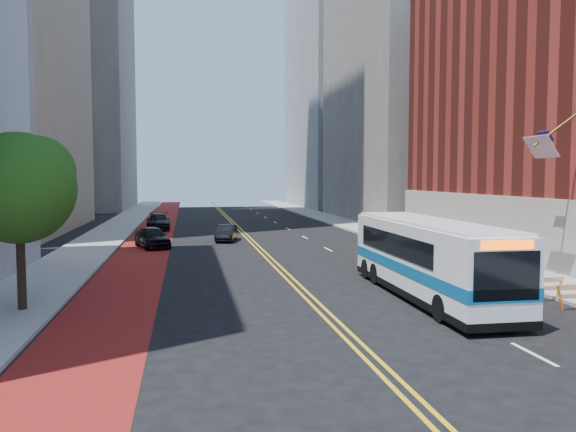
% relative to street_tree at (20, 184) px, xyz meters
% --- Properties ---
extents(ground, '(160.00, 160.00, 0.00)m').
position_rel_street_tree_xyz_m(ground, '(11.24, -6.04, -4.91)').
color(ground, black).
rests_on(ground, ground).
extents(sidewalk_left, '(4.00, 140.00, 0.15)m').
position_rel_street_tree_xyz_m(sidewalk_left, '(-0.76, 23.96, -4.84)').
color(sidewalk_left, gray).
rests_on(sidewalk_left, ground).
extents(sidewalk_right, '(4.00, 140.00, 0.15)m').
position_rel_street_tree_xyz_m(sidewalk_right, '(23.24, 23.96, -4.84)').
color(sidewalk_right, gray).
rests_on(sidewalk_right, ground).
extents(bus_lane_paint, '(3.60, 140.00, 0.01)m').
position_rel_street_tree_xyz_m(bus_lane_paint, '(3.14, 23.96, -4.91)').
color(bus_lane_paint, maroon).
rests_on(bus_lane_paint, ground).
extents(center_line_inner, '(0.14, 140.00, 0.01)m').
position_rel_street_tree_xyz_m(center_line_inner, '(11.06, 23.96, -4.91)').
color(center_line_inner, gold).
rests_on(center_line_inner, ground).
extents(center_line_outer, '(0.14, 140.00, 0.01)m').
position_rel_street_tree_xyz_m(center_line_outer, '(11.42, 23.96, -4.91)').
color(center_line_outer, gold).
rests_on(center_line_outer, ground).
extents(lane_dashes, '(0.14, 98.20, 0.01)m').
position_rel_street_tree_xyz_m(lane_dashes, '(16.04, 31.96, -4.90)').
color(lane_dashes, silver).
rests_on(lane_dashes, ground).
extents(midrise_right_near, '(18.00, 26.00, 40.00)m').
position_rel_street_tree_xyz_m(midrise_right_near, '(34.24, 41.96, 15.09)').
color(midrise_right_near, slate).
rests_on(midrise_right_near, ground).
extents(midrise_right_far, '(20.00, 28.00, 55.00)m').
position_rel_street_tree_xyz_m(midrise_right_far, '(35.24, 71.96, 22.59)').
color(midrise_right_far, gray).
rests_on(midrise_right_far, ground).
extents(midrise_left_far, '(20.00, 26.00, 65.00)m').
position_rel_street_tree_xyz_m(midrise_left_far, '(-12.76, 71.96, 27.59)').
color(midrise_left_far, slate).
rests_on(midrise_left_far, ground).
extents(construction_barriers, '(1.42, 10.91, 1.00)m').
position_rel_street_tree_xyz_m(construction_barriers, '(20.84, -2.62, -4.24)').
color(construction_barriers, orange).
rests_on(construction_barriers, ground).
extents(street_tree, '(4.20, 4.20, 6.70)m').
position_rel_street_tree_xyz_m(street_tree, '(0.00, 0.00, 0.00)').
color(street_tree, black).
rests_on(street_tree, sidewalk_left).
extents(transit_bus, '(2.79, 12.10, 3.32)m').
position_rel_street_tree_xyz_m(transit_bus, '(16.22, -0.25, -3.18)').
color(transit_bus, white).
rests_on(transit_bus, ground).
extents(car_a, '(3.18, 4.92, 1.56)m').
position_rel_street_tree_xyz_m(car_a, '(3.64, 19.28, -4.13)').
color(car_a, black).
rests_on(car_a, ground).
extents(car_b, '(2.12, 4.17, 1.31)m').
position_rel_street_tree_xyz_m(car_b, '(9.28, 22.46, -4.26)').
color(car_b, black).
rests_on(car_b, ground).
extents(car_c, '(2.45, 5.52, 1.58)m').
position_rel_street_tree_xyz_m(car_c, '(3.42, 33.35, -4.12)').
color(car_c, black).
rests_on(car_c, ground).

